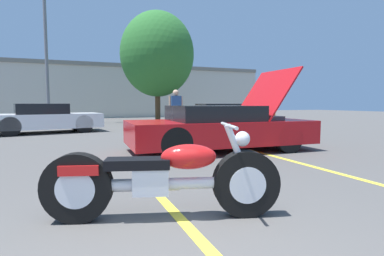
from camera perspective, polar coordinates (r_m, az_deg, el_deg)
The scene contains 10 objects.
parking_stripe_middle at distance 3.93m, azimuth -5.94°, elevation -13.01°, with size 0.12×5.94×0.01m, color yellow.
parking_stripe_back at distance 5.65m, azimuth 27.29°, elevation -8.02°, with size 0.12×5.94×0.01m, color yellow.
far_building at distance 26.82m, azimuth -20.94°, elevation 6.90°, with size 32.00×4.20×4.40m.
light_pole at distance 19.50m, azimuth -25.90°, elevation 15.20°, with size 1.21×0.28×8.99m.
tree_background at distance 18.62m, azimuth -6.64°, elevation 13.74°, with size 4.41×4.41×6.65m.
motorcycle at distance 3.15m, azimuth -5.47°, elevation -9.65°, with size 2.39×0.95×0.99m.
show_car_hood_open at distance 7.59m, azimuth 5.50°, elevation 0.06°, with size 4.64×2.08×2.09m.
parked_car_mid_row at distance 13.45m, azimuth -26.14°, elevation 1.62°, with size 4.42×2.60×1.18m.
parked_car_right_row at distance 13.70m, azimuth 5.87°, elevation 2.08°, with size 4.36×2.41×1.17m.
spectator_by_show_car at distance 10.75m, azimuth -3.10°, elevation 3.67°, with size 0.52×0.22×1.68m.
Camera 1 is at (-0.32, -1.34, 1.20)m, focal length 28.00 mm.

